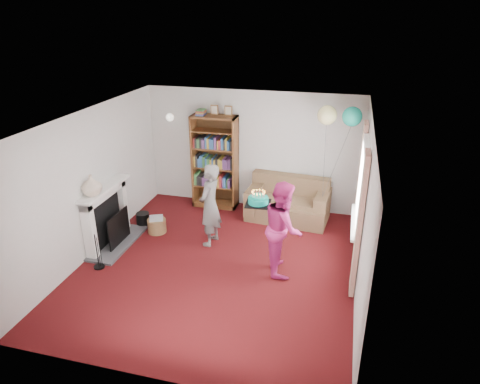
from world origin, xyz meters
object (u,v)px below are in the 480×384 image
(person_magenta, at_px, (283,228))
(birthday_cake, at_px, (258,200))
(sofa, at_px, (288,203))
(bookcase, at_px, (215,163))
(person_striped, at_px, (210,205))

(person_magenta, bearing_deg, birthday_cake, 55.44)
(sofa, bearing_deg, person_magenta, -79.36)
(bookcase, height_order, person_striped, bookcase)
(person_striped, distance_m, birthday_cake, 1.09)
(birthday_cake, bearing_deg, person_magenta, -19.65)
(bookcase, bearing_deg, sofa, -8.25)
(sofa, height_order, birthday_cake, birthday_cake)
(person_striped, bearing_deg, birthday_cake, 76.39)
(bookcase, distance_m, sofa, 1.77)
(bookcase, relative_size, person_striped, 1.44)
(person_magenta, bearing_deg, sofa, -9.46)
(sofa, bearing_deg, bookcase, 176.93)
(person_magenta, bearing_deg, person_striped, 54.41)
(bookcase, relative_size, birthday_cake, 5.55)
(bookcase, height_order, sofa, bookcase)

